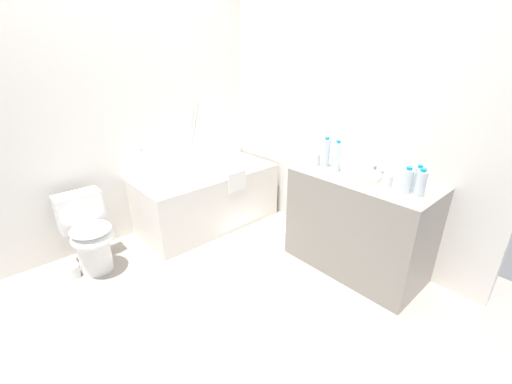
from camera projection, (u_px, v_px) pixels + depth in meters
The scene contains 18 objects.
ground_plane at pixel (207, 295), 2.55m from camera, with size 3.92×3.92×0.00m, color #9E9389.
wall_back_tiled at pixel (114, 109), 2.96m from camera, with size 3.32×0.10×2.53m, color white.
wall_right_mirror at pixel (337, 109), 2.97m from camera, with size 0.10×3.00×2.53m, color white.
bathtub at pixel (208, 196), 3.49m from camera, with size 1.44×0.68×1.25m.
toilet at pixel (89, 234), 2.75m from camera, with size 0.36×0.51×0.67m.
vanity_counter at pixel (358, 224), 2.73m from camera, with size 0.57×1.11×0.83m, color gray.
sink_basin at pixel (363, 176), 2.54m from camera, with size 0.28×0.28×0.04m, color white.
sink_faucet at pixel (374, 170), 2.65m from camera, with size 0.11×0.15×0.07m.
water_bottle_0 at pixel (418, 179), 2.29m from camera, with size 0.06×0.06×0.19m.
water_bottle_1 at pixel (407, 181), 2.27m from camera, with size 0.07×0.07×0.19m.
water_bottle_2 at pixel (337, 157), 2.65m from camera, with size 0.06×0.06×0.26m.
water_bottle_3 at pixel (421, 183), 2.22m from camera, with size 0.07×0.07×0.19m.
water_bottle_4 at pixel (326, 153), 2.77m from camera, with size 0.06×0.06×0.26m.
water_bottle_5 at pixel (336, 157), 2.75m from camera, with size 0.07×0.07×0.19m.
drinking_glass_0 at pixel (315, 159), 2.83m from camera, with size 0.08×0.08×0.10m, color white.
drinking_glass_1 at pixel (388, 181), 2.38m from camera, with size 0.07×0.07×0.09m, color white.
bath_mat at pixel (256, 235), 3.36m from camera, with size 0.58×0.35×0.01m, color white.
toilet_paper_roll at pixel (73, 271), 2.73m from camera, with size 0.11×0.11×0.11m, color white.
Camera 1 is at (-1.07, -1.75, 1.75)m, focal length 22.91 mm.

